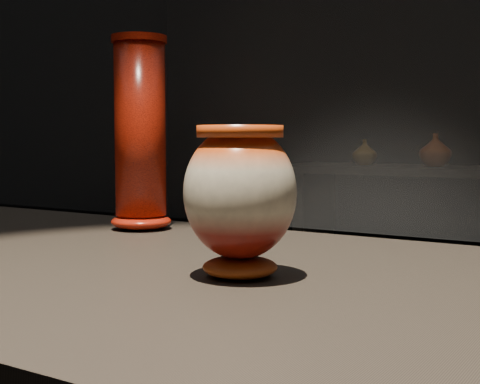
# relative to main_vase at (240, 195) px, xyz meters

# --- Properties ---
(main_vase) EXTENTS (0.16, 0.16, 0.20)m
(main_vase) POSITION_rel_main_vase_xyz_m (0.00, 0.00, 0.00)
(main_vase) COLOR maroon
(main_vase) RESTS_ON display_plinth
(tall_vase) EXTENTS (0.12, 0.12, 0.37)m
(tall_vase) POSITION_rel_main_vase_xyz_m (-0.41, 0.28, 0.07)
(tall_vase) COLOR red
(tall_vase) RESTS_ON display_plinth
(back_shelf) EXTENTS (2.00, 0.60, 0.90)m
(back_shelf) POSITION_rel_main_vase_xyz_m (-0.72, 3.47, -0.37)
(back_shelf) COLOR black
(back_shelf) RESTS_ON ground
(back_vase_left) EXTENTS (0.21, 0.21, 0.17)m
(back_vase_left) POSITION_rel_main_vase_xyz_m (-1.19, 3.42, -0.02)
(back_vase_left) COLOR #A16617
(back_vase_left) RESTS_ON back_shelf
(back_vase_mid) EXTENTS (0.27, 0.27, 0.21)m
(back_vase_mid) POSITION_rel_main_vase_xyz_m (-0.74, 3.46, -0.00)
(back_vase_mid) COLOR maroon
(back_vase_mid) RESTS_ON back_shelf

